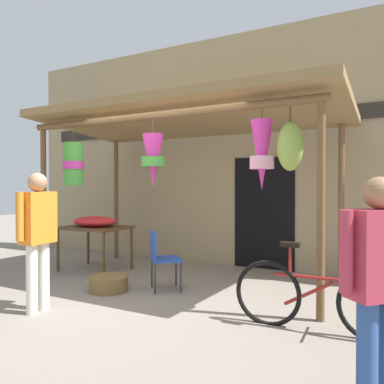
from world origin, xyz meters
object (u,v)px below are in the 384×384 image
flower_heap_on_table (95,221)px  passerby_at_right (38,230)px  wicker_basket_by_table (109,284)px  shopper_by_bananas (379,276)px  folding_chair (161,255)px  display_table (95,231)px  parked_bicycle (318,298)px

flower_heap_on_table → passerby_at_right: (0.93, -1.98, 0.10)m
wicker_basket_by_table → passerby_at_right: 1.39m
wicker_basket_by_table → shopper_by_bananas: (3.46, -1.45, 0.80)m
folding_chair → passerby_at_right: bearing=-118.1°
shopper_by_bananas → folding_chair: bearing=147.2°
folding_chair → shopper_by_bananas: (2.84, -1.83, 0.40)m
display_table → parked_bicycle: bearing=-15.5°
display_table → wicker_basket_by_table: (1.09, -0.92, -0.58)m
flower_heap_on_table → shopper_by_bananas: 5.12m
display_table → wicker_basket_by_table: bearing=-40.2°
passerby_at_right → display_table: bearing=115.2°
flower_heap_on_table → passerby_at_right: 2.19m
flower_heap_on_table → passerby_at_right: passerby_at_right is taller
passerby_at_right → wicker_basket_by_table: bearing=82.0°
display_table → passerby_at_right: 2.22m
folding_chair → shopper_by_bananas: bearing=-32.8°
display_table → folding_chair: 1.81m
flower_heap_on_table → parked_bicycle: 4.13m
wicker_basket_by_table → folding_chair: bearing=31.3°
shopper_by_bananas → passerby_at_right: (-3.62, 0.38, 0.06)m
wicker_basket_by_table → shopper_by_bananas: size_ratio=0.35×
flower_heap_on_table → wicker_basket_by_table: size_ratio=1.53×
parked_bicycle → flower_heap_on_table: bearing=164.7°
display_table → shopper_by_bananas: size_ratio=0.73×
parked_bicycle → shopper_by_bananas: shopper_by_bananas is taller
flower_heap_on_table → shopper_by_bananas: size_ratio=0.54×
display_table → flower_heap_on_table: flower_heap_on_table is taller
display_table → folding_chair: folding_chair is taller
parked_bicycle → passerby_at_right: passerby_at_right is taller
display_table → folding_chair: (1.71, -0.54, -0.19)m
display_table → passerby_at_right: size_ratio=0.69×
flower_heap_on_table → parked_bicycle: size_ratio=0.47×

